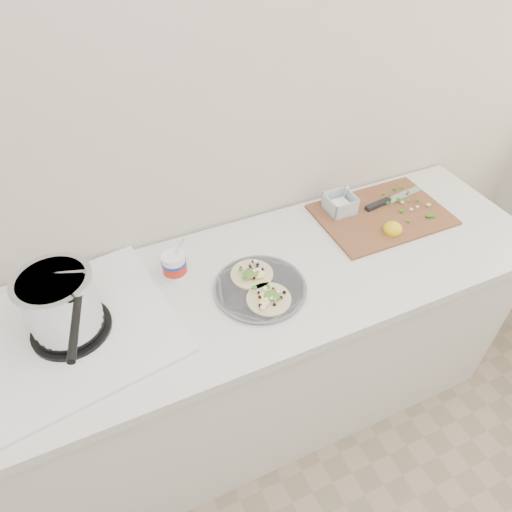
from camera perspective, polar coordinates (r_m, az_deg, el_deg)
name	(u,v)px	position (r m, az deg, el deg)	size (l,w,h in m)	color
counter	(225,363)	(1.91, -3.87, -13.21)	(2.44, 0.66, 0.90)	silver
stove	(65,313)	(1.47, -22.76, -6.56)	(0.66, 0.63, 0.28)	silver
taco_plate	(260,286)	(1.54, 0.52, -3.80)	(0.32, 0.32, 0.04)	slate
tub	(175,263)	(1.58, -10.10, -0.84)	(0.08, 0.08, 0.19)	white
cutboard	(378,211)	(1.91, 14.99, 5.47)	(0.51, 0.36, 0.08)	brown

